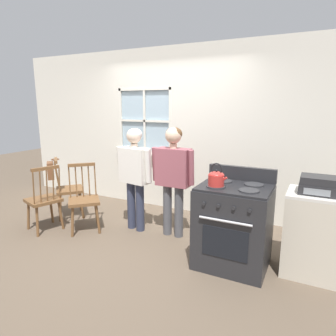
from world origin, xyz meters
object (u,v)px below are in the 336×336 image
Objects in this scene: stove at (233,225)px; potted_plant at (133,146)px; chair_near_wall at (84,200)px; chair_center_cluster at (44,200)px; handbag at (51,170)px; person_elderly_left at (135,169)px; side_counter at (312,234)px; stereo at (317,185)px; chair_by_window at (68,190)px; person_teen_center at (173,170)px; kettle at (216,178)px.

potted_plant is at bearing 148.57° from stove.
chair_near_wall is 0.57m from chair_center_cluster.
chair_near_wall and handbag have the same top height.
person_elderly_left is (1.15, 0.61, 0.45)m from chair_center_cluster.
chair_center_cluster is at bearing -142.24° from person_elderly_left.
side_counter is (3.70, 0.09, -0.33)m from handbag.
side_counter is 0.54m from stereo.
chair_by_window is 3.54m from side_counter.
handbag is (-0.25, 0.39, 0.34)m from chair_center_cluster.
person_teen_center is at bearing 129.61° from chair_center_cluster.
side_counter is 2.65× the size of stereo.
chair_by_window is 0.67m from chair_near_wall.
person_teen_center is at bearing 145.19° from kettle.
person_teen_center is at bearing 173.56° from side_counter.
side_counter is at bearing 116.25° from chair_center_cluster.
potted_plant reaches higher than stereo.
person_elderly_left reaches higher than stove.
person_elderly_left reaches higher than side_counter.
chair_by_window is 2.68m from kettle.
chair_near_wall is 3.12× the size of handbag.
stereo is (2.30, -0.16, 0.09)m from person_elderly_left.
chair_by_window is 1.00× the size of chair_near_wall.
chair_center_cluster is 3.48m from side_counter.
kettle is 2.76m from handbag.
stove is at bearing -23.30° from person_teen_center.
person_elderly_left is 4.15× the size of potted_plant.
kettle is 1.17m from side_counter.
chair_center_cluster is (0.09, -0.56, 0.00)m from chair_by_window.
person_elderly_left is 1.20m from potted_plant.
person_teen_center is 6.06× the size of kettle.
potted_plant reaches higher than kettle.
potted_plant is 3.23m from side_counter.
stereo is (2.94, 0.19, 0.54)m from chair_near_wall.
person_elderly_left is at bearing -134.85° from chair_by_window.
person_elderly_left reaches higher than stereo.
stove is (2.76, -0.29, 0.03)m from chair_by_window.
person_teen_center is 0.94m from kettle.
kettle is (2.49, 0.14, 0.58)m from chair_center_cluster.
potted_plant is (-0.02, 1.34, 0.62)m from chair_near_wall.
kettle is (-0.17, -0.13, 0.55)m from stove.
potted_plant is at bearing 46.85° from chair_near_wall.
person_teen_center reaches higher than stove.
person_elderly_left is 1.63× the size of side_counter.
person_teen_center is at bearing 172.88° from stereo.
stove is (2.15, 0.01, 0.03)m from chair_near_wall.
potted_plant reaches higher than side_counter.
person_elderly_left is at bearing 176.02° from stereo.
person_teen_center is 4.88× the size of handbag.
stove is 3.19× the size of stereo.
kettle reaches higher than chair_by_window.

